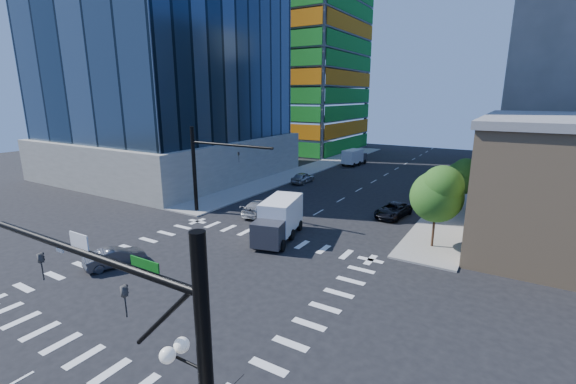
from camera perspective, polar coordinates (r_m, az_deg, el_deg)
The scene contains 15 objects.
ground at distance 27.81m, azimuth -12.81°, elevation -12.36°, with size 160.00×160.00×0.00m, color black.
road_markings at distance 27.81m, azimuth -12.81°, elevation -12.35°, with size 20.00×20.00×0.01m, color silver.
sidewalk_ne at distance 59.14m, azimuth 25.38°, elevation 0.85°, with size 5.00×60.00×0.15m, color gray.
sidewalk_nw at distance 66.20m, azimuth 3.42°, elevation 3.48°, with size 5.00×60.00×0.15m, color gray.
construction_building at distance 92.31m, azimuth 1.67°, elevation 21.79°, with size 25.16×34.50×70.60m.
signal_mast_se at distance 11.83m, azimuth -15.51°, elevation -24.06°, with size 10.51×2.48×9.00m.
signal_mast_nw at distance 40.76m, azimuth -12.28°, elevation 4.26°, with size 10.20×0.40×9.00m.
tree_south at distance 32.83m, azimuth 21.39°, elevation -0.17°, with size 4.16×4.16×6.82m.
tree_north at distance 44.58m, azimuth 24.44°, elevation 2.17°, with size 3.54×3.52×5.78m.
car_nb_far at distance 41.29m, azimuth 15.32°, elevation -2.60°, with size 2.40×5.21×1.45m, color black.
car_sb_near at distance 40.69m, azimuth -4.19°, elevation -2.30°, with size 2.15×5.30×1.54m, color silver.
car_sb_mid at distance 55.43m, azimuth 2.20°, elevation 2.16°, with size 1.83×4.56×1.55m, color #979A9E.
car_sb_cross at distance 31.38m, azimuth -24.28°, elevation -8.79°, with size 1.47×4.21×1.39m, color #47474C.
box_truck_near at distance 33.48m, azimuth -1.56°, elevation -4.59°, with size 4.25×6.95×3.40m.
box_truck_far at distance 70.81m, azimuth 9.87°, elevation 4.98°, with size 2.80×5.65×2.87m.
Camera 1 is at (17.69, -17.65, 12.22)m, focal length 24.00 mm.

